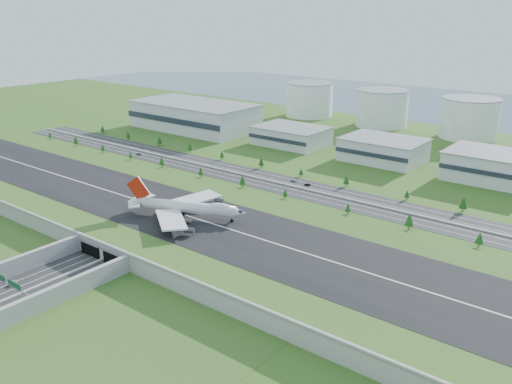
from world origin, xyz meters
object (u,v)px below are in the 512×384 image
Objects in this scene: fuel_tank_a at (309,100)px; car_2 at (67,289)px; boeing_747 at (186,207)px; car_7 at (294,180)px; car_5 at (308,184)px; car_0 at (13,283)px; car_4 at (139,154)px.

fuel_tank_a reaches higher than car_2.
boeing_747 is 107.71m from car_7.
car_2 is at bearing -71.09° from fuel_tank_a.
car_5 is at bearing 102.09° from car_7.
car_7 is at bearing -72.34° from car_2.
car_0 is at bearing -74.59° from fuel_tank_a.
fuel_tank_a is 238.33m from car_7.
boeing_747 reaches higher than car_0.
car_2 is 219.99m from car_4.
car_2 is 179.64m from car_5.
car_5 is at bearing -78.62° from car_4.
boeing_747 reaches higher than car_7.
boeing_747 is 76.60m from car_2.
car_4 is at bearing -58.81° from car_7.
car_4 is (-15.48, -224.00, -16.52)m from fuel_tank_a.
car_5 is (6.87, 104.34, -12.93)m from boeing_747.
car_2 is at bearing 26.78° from car_7.
fuel_tank_a is 10.34× the size of car_0.
car_2 is (5.91, -75.29, -12.79)m from boeing_747.
car_2 is (132.48, -386.80, -16.53)m from fuel_tank_a.
car_0 is (-16.88, -86.53, -12.82)m from boeing_747.
car_2 reaches higher than car_7.
car_4 is (-147.96, 162.80, 0.00)m from car_2.
fuel_tank_a is 0.81× the size of boeing_747.
boeing_747 is 14.38× the size of car_5.
fuel_tank_a is at bearing 89.73° from boeing_747.
car_0 is 1.12× the size of car_5.
fuel_tank_a is 409.19m from car_2.
fuel_tank_a is at bearing -126.29° from car_7.
fuel_tank_a reaches higher than car_7.
car_4 is 1.17× the size of car_5.
car_4 is at bearing -93.95° from fuel_tank_a.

